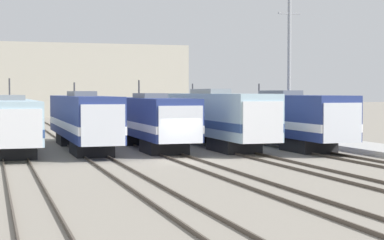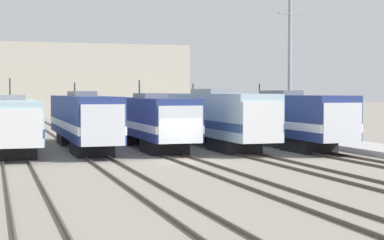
# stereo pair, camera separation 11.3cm
# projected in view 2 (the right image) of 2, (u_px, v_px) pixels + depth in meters

# --- Properties ---
(ground_plane) EXTENTS (400.00, 400.00, 0.00)m
(ground_plane) POSITION_uv_depth(u_px,v_px,m) (186.00, 161.00, 38.40)
(ground_plane) COLOR gray
(rail_pair_far_left) EXTENTS (1.50, 120.00, 0.15)m
(rail_pair_far_left) POSITION_uv_depth(u_px,v_px,m) (17.00, 165.00, 35.49)
(rail_pair_far_left) COLOR #4C4238
(rail_pair_far_left) RESTS_ON ground_plane
(rail_pair_center_left) EXTENTS (1.51, 120.00, 0.15)m
(rail_pair_center_left) POSITION_uv_depth(u_px,v_px,m) (105.00, 162.00, 36.94)
(rail_pair_center_left) COLOR #4C4238
(rail_pair_center_left) RESTS_ON ground_plane
(rail_pair_center) EXTENTS (1.51, 120.00, 0.15)m
(rail_pair_center) POSITION_uv_depth(u_px,v_px,m) (186.00, 160.00, 38.39)
(rail_pair_center) COLOR #4C4238
(rail_pair_center) RESTS_ON ground_plane
(rail_pair_center_right) EXTENTS (1.51, 120.00, 0.15)m
(rail_pair_center_right) POSITION_uv_depth(u_px,v_px,m) (261.00, 157.00, 39.85)
(rail_pair_center_right) COLOR #4C4238
(rail_pair_center_right) RESTS_ON ground_plane
(rail_pair_far_right) EXTENTS (1.50, 120.00, 0.15)m
(rail_pair_far_right) POSITION_uv_depth(u_px,v_px,m) (331.00, 155.00, 41.30)
(rail_pair_far_right) COLOR #4C4238
(rail_pair_far_right) RESTS_ON ground_plane
(locomotive_far_left) EXTENTS (3.11, 18.25, 5.16)m
(locomotive_far_left) POSITION_uv_depth(u_px,v_px,m) (12.00, 122.00, 44.13)
(locomotive_far_left) COLOR #232326
(locomotive_far_left) RESTS_ON ground_plane
(locomotive_center_left) EXTENTS (2.86, 18.59, 4.88)m
(locomotive_center_left) POSITION_uv_depth(u_px,v_px,m) (83.00, 120.00, 45.79)
(locomotive_center_left) COLOR black
(locomotive_center_left) RESTS_ON ground_plane
(locomotive_center) EXTENTS (3.12, 16.13, 5.07)m
(locomotive_center) POSITION_uv_depth(u_px,v_px,m) (152.00, 120.00, 46.54)
(locomotive_center) COLOR black
(locomotive_center) RESTS_ON ground_plane
(locomotive_center_right) EXTENTS (2.97, 20.11, 4.83)m
(locomotive_center_right) POSITION_uv_depth(u_px,v_px,m) (213.00, 117.00, 48.48)
(locomotive_center_right) COLOR #232326
(locomotive_center_right) RESTS_ON ground_plane
(locomotive_far_right) EXTENTS (2.95, 18.15, 4.82)m
(locomotive_far_right) POSITION_uv_depth(u_px,v_px,m) (284.00, 118.00, 47.93)
(locomotive_far_right) COLOR black
(locomotive_far_right) RESTS_ON ground_plane
(catenary_tower_right) EXTENTS (2.05, 0.31, 12.15)m
(catenary_tower_right) POSITION_uv_depth(u_px,v_px,m) (290.00, 66.00, 53.55)
(catenary_tower_right) COLOR gray
(catenary_tower_right) RESTS_ON ground_plane
(depot_building) EXTENTS (38.80, 9.83, 12.33)m
(depot_building) POSITION_uv_depth(u_px,v_px,m) (75.00, 80.00, 111.25)
(depot_building) COLOR #B2AD9E
(depot_building) RESTS_ON ground_plane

